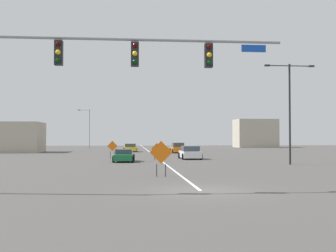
# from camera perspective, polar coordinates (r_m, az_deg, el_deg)

# --- Properties ---
(ground) EXTENTS (188.80, 188.80, 0.00)m
(ground) POSITION_cam_1_polar(r_m,az_deg,el_deg) (18.44, 4.46, -8.79)
(ground) COLOR #4C4947
(road_centre_stripe) EXTENTS (0.16, 104.89, 0.01)m
(road_centre_stripe) POSITION_cam_1_polar(r_m,az_deg,el_deg) (70.58, -2.74, -3.38)
(road_centre_stripe) COLOR white
(road_centre_stripe) RESTS_ON ground
(traffic_signal_assembly) EXTENTS (13.01, 0.44, 7.24)m
(traffic_signal_assembly) POSITION_cam_1_polar(r_m,az_deg,el_deg) (18.34, -10.32, 8.16)
(traffic_signal_assembly) COLOR gray
(traffic_signal_assembly) RESTS_ON ground
(street_lamp_far_right) EXTENTS (2.41, 0.24, 7.94)m
(street_lamp_far_right) POSITION_cam_1_polar(r_m,az_deg,el_deg) (86.79, -10.77, -0.07)
(street_lamp_far_right) COLOR gray
(street_lamp_far_right) RESTS_ON ground
(street_lamp_mid_right) EXTENTS (4.33, 0.24, 8.53)m
(street_lamp_mid_right) POSITION_cam_1_polar(r_m,az_deg,el_deg) (36.95, 16.24, 2.83)
(street_lamp_mid_right) COLOR black
(street_lamp_mid_right) RESTS_ON ground
(construction_sign_left_shoulder) EXTENTS (1.12, 0.16, 1.91)m
(construction_sign_left_shoulder) POSITION_cam_1_polar(r_m,az_deg,el_deg) (45.63, -7.59, -2.88)
(construction_sign_left_shoulder) COLOR orange
(construction_sign_left_shoulder) RESTS_ON ground
(construction_sign_median_near) EXTENTS (1.35, 0.20, 2.10)m
(construction_sign_median_near) POSITION_cam_1_polar(r_m,az_deg,el_deg) (24.77, -0.94, -3.83)
(construction_sign_median_near) COLOR orange
(construction_sign_median_near) RESTS_ON ground
(construction_sign_right_shoulder) EXTENTS (1.12, 0.13, 1.73)m
(construction_sign_right_shoulder) POSITION_cam_1_polar(r_m,az_deg,el_deg) (42.20, -1.52, -3.21)
(construction_sign_right_shoulder) COLOR orange
(construction_sign_right_shoulder) RESTS_ON ground
(car_yellow_distant) EXTENTS (2.16, 4.26, 1.27)m
(car_yellow_distant) POSITION_cam_1_polar(r_m,az_deg,el_deg) (65.92, -5.18, -2.99)
(car_yellow_distant) COLOR gold
(car_yellow_distant) RESTS_ON ground
(car_orange_far) EXTENTS (2.00, 4.51, 1.49)m
(car_orange_far) POSITION_cam_1_polar(r_m,az_deg,el_deg) (61.24, 1.31, -3.01)
(car_orange_far) COLOR orange
(car_orange_far) RESTS_ON ground
(car_green_passing) EXTENTS (2.06, 4.14, 1.18)m
(car_green_passing) POSITION_cam_1_polar(r_m,az_deg,el_deg) (39.77, -6.01, -4.06)
(car_green_passing) COLOR #196B38
(car_green_passing) RESTS_ON ground
(car_white_near) EXTENTS (2.15, 4.04, 1.37)m
(car_white_near) POSITION_cam_1_polar(r_m,az_deg,el_deg) (44.31, 3.01, -3.68)
(car_white_near) COLOR white
(car_white_near) RESTS_ON ground
(roadside_building_west) EXTENTS (8.59, 6.92, 4.56)m
(roadside_building_west) POSITION_cam_1_polar(r_m,az_deg,el_deg) (67.47, -20.41, -1.45)
(roadside_building_west) COLOR #B2A893
(roadside_building_west) RESTS_ON ground
(roadside_building_east) EXTENTS (8.81, 6.22, 6.22)m
(roadside_building_east) POSITION_cam_1_polar(r_m,az_deg,el_deg) (94.84, 11.80, -0.99)
(roadside_building_east) COLOR #B2A893
(roadside_building_east) RESTS_ON ground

